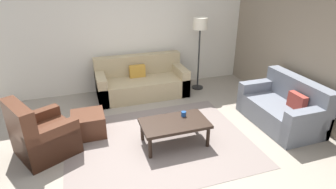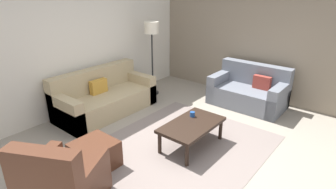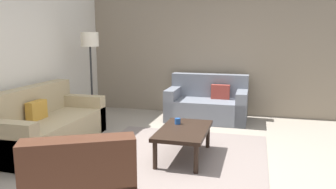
{
  "view_description": "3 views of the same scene",
  "coord_description": "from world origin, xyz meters",
  "px_view_note": "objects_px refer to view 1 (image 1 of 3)",
  "views": [
    {
      "loc": [
        -1.07,
        -3.74,
        2.66
      ],
      "look_at": [
        0.3,
        0.38,
        0.69
      ],
      "focal_mm": 29.18,
      "sensor_mm": 36.0,
      "label": 1
    },
    {
      "loc": [
        -2.99,
        -2.27,
        2.46
      ],
      "look_at": [
        0.11,
        0.28,
        0.86
      ],
      "focal_mm": 29.3,
      "sensor_mm": 36.0,
      "label": 2
    },
    {
      "loc": [
        -4.01,
        -1.02,
        1.67
      ],
      "look_at": [
        0.35,
        0.15,
        0.85
      ],
      "focal_mm": 35.58,
      "sensor_mm": 36.0,
      "label": 3
    }
  ],
  "objects_px": {
    "couch_loveseat": "(284,109)",
    "cup": "(184,114)",
    "lamp_standing": "(200,31)",
    "ottoman": "(89,124)",
    "armchair_leather": "(40,138)",
    "couch_main": "(141,82)",
    "coffee_table": "(175,125)"
  },
  "relations": [
    {
      "from": "couch_loveseat",
      "to": "cup",
      "type": "xyz_separation_m",
      "value": [
        -1.98,
        0.14,
        0.15
      ]
    },
    {
      "from": "cup",
      "to": "lamp_standing",
      "type": "height_order",
      "value": "lamp_standing"
    },
    {
      "from": "couch_loveseat",
      "to": "ottoman",
      "type": "distance_m",
      "value": 3.62
    },
    {
      "from": "armchair_leather",
      "to": "cup",
      "type": "relative_size",
      "value": 12.91
    },
    {
      "from": "couch_main",
      "to": "cup",
      "type": "distance_m",
      "value": 2.07
    },
    {
      "from": "couch_loveseat",
      "to": "armchair_leather",
      "type": "bearing_deg",
      "value": 174.97
    },
    {
      "from": "couch_main",
      "to": "couch_loveseat",
      "type": "bearing_deg",
      "value": -44.3
    },
    {
      "from": "cup",
      "to": "ottoman",
      "type": "bearing_deg",
      "value": 158.48
    },
    {
      "from": "coffee_table",
      "to": "ottoman",
      "type": "bearing_deg",
      "value": 150.81
    },
    {
      "from": "couch_main",
      "to": "cup",
      "type": "bearing_deg",
      "value": -82.66
    },
    {
      "from": "couch_main",
      "to": "couch_loveseat",
      "type": "relative_size",
      "value": 1.32
    },
    {
      "from": "ottoman",
      "to": "lamp_standing",
      "type": "bearing_deg",
      "value": 26.24
    },
    {
      "from": "armchair_leather",
      "to": "ottoman",
      "type": "relative_size",
      "value": 1.93
    },
    {
      "from": "armchair_leather",
      "to": "coffee_table",
      "type": "bearing_deg",
      "value": -10.07
    },
    {
      "from": "couch_loveseat",
      "to": "cup",
      "type": "distance_m",
      "value": 1.99
    },
    {
      "from": "couch_loveseat",
      "to": "armchair_leather",
      "type": "relative_size",
      "value": 1.43
    },
    {
      "from": "cup",
      "to": "couch_main",
      "type": "bearing_deg",
      "value": 97.34
    },
    {
      "from": "couch_loveseat",
      "to": "cup",
      "type": "bearing_deg",
      "value": 175.82
    },
    {
      "from": "ottoman",
      "to": "cup",
      "type": "bearing_deg",
      "value": -21.52
    },
    {
      "from": "cup",
      "to": "lamp_standing",
      "type": "distance_m",
      "value": 2.44
    },
    {
      "from": "armchair_leather",
      "to": "lamp_standing",
      "type": "distance_m",
      "value": 3.98
    },
    {
      "from": "couch_main",
      "to": "armchair_leather",
      "type": "xyz_separation_m",
      "value": [
        -2.02,
        -1.82,
        0.01
      ]
    },
    {
      "from": "couch_loveseat",
      "to": "coffee_table",
      "type": "xyz_separation_m",
      "value": [
        -2.19,
        0.01,
        0.06
      ]
    },
    {
      "from": "coffee_table",
      "to": "cup",
      "type": "bearing_deg",
      "value": 33.34
    },
    {
      "from": "cup",
      "to": "couch_loveseat",
      "type": "bearing_deg",
      "value": -4.18
    },
    {
      "from": "ottoman",
      "to": "couch_loveseat",
      "type": "bearing_deg",
      "value": -12.09
    },
    {
      "from": "couch_loveseat",
      "to": "armchair_leather",
      "type": "height_order",
      "value": "armchair_leather"
    },
    {
      "from": "ottoman",
      "to": "lamp_standing",
      "type": "relative_size",
      "value": 0.33
    },
    {
      "from": "armchair_leather",
      "to": "couch_loveseat",
      "type": "bearing_deg",
      "value": -5.03
    },
    {
      "from": "couch_loveseat",
      "to": "ottoman",
      "type": "relative_size",
      "value": 2.75
    },
    {
      "from": "couch_main",
      "to": "coffee_table",
      "type": "bearing_deg",
      "value": -88.57
    },
    {
      "from": "couch_loveseat",
      "to": "armchair_leather",
      "type": "distance_m",
      "value": 4.29
    }
  ]
}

